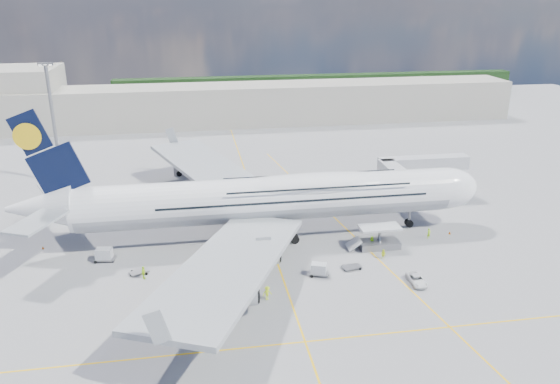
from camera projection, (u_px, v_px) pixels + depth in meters
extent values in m
plane|color=gray|center=(278.00, 264.00, 82.82)|extent=(300.00, 300.00, 0.00)
cube|color=yellow|center=(278.00, 264.00, 82.81)|extent=(0.25, 220.00, 0.01)
cube|color=yellow|center=(305.00, 342.00, 64.30)|extent=(120.00, 0.25, 0.01)
cube|color=yellow|center=(348.00, 231.00, 94.25)|extent=(14.16, 99.06, 0.01)
cylinder|color=white|center=(268.00, 199.00, 89.73)|extent=(62.00, 7.20, 7.20)
cylinder|color=#9EA0A5|center=(268.00, 200.00, 89.78)|extent=(60.76, 7.13, 7.13)
ellipsoid|color=white|center=(315.00, 185.00, 90.30)|extent=(36.00, 6.84, 3.76)
ellipsoid|color=white|center=(444.00, 188.00, 94.56)|extent=(11.52, 7.20, 7.20)
ellipsoid|color=black|center=(462.00, 184.00, 94.85)|extent=(3.84, 4.16, 1.44)
cone|color=white|center=(40.00, 207.00, 83.93)|extent=(10.00, 6.84, 6.84)
cube|color=black|center=(45.00, 152.00, 81.21)|extent=(11.02, 0.46, 14.61)
cylinder|color=yellow|center=(27.00, 136.00, 80.03)|extent=(4.00, 0.60, 4.00)
cube|color=#999EA3|center=(213.00, 171.00, 107.42)|extent=(25.49, 39.15, 3.35)
cube|color=#999EA3|center=(229.00, 265.00, 70.38)|extent=(25.49, 39.15, 3.35)
cylinder|color=#B7BABF|center=(242.00, 194.00, 102.08)|extent=(5.20, 3.50, 3.50)
cylinder|color=#B7BABF|center=(215.00, 178.00, 111.10)|extent=(5.20, 3.50, 3.50)
cylinder|color=#B7BABF|center=(260.00, 253.00, 78.93)|extent=(5.20, 3.50, 3.50)
cylinder|color=#B7BABF|center=(236.00, 293.00, 68.51)|extent=(5.20, 3.50, 3.50)
cylinder|color=gray|center=(409.00, 215.00, 95.21)|extent=(0.44, 0.44, 3.80)
cylinder|color=black|center=(409.00, 223.00, 95.74)|extent=(1.30, 0.90, 1.30)
cylinder|color=gray|center=(268.00, 224.00, 91.32)|extent=(0.56, 0.56, 3.80)
cylinder|color=black|center=(265.00, 225.00, 94.78)|extent=(1.50, 0.90, 1.50)
cube|color=#B7B7BC|center=(394.00, 173.00, 101.48)|extent=(3.00, 10.00, 2.60)
cube|color=#B7B7BC|center=(423.00, 163.00, 107.35)|extent=(18.00, 3.00, 2.60)
cylinder|color=gray|center=(397.00, 185.00, 105.79)|extent=(0.80, 0.80, 7.10)
cylinder|color=black|center=(396.00, 200.00, 106.86)|extent=(0.90, 0.80, 0.90)
cylinder|color=gray|center=(459.00, 178.00, 109.82)|extent=(1.00, 1.00, 7.10)
cube|color=gray|center=(458.00, 193.00, 110.91)|extent=(2.00, 2.00, 0.80)
cylinder|color=#B7B7BC|center=(401.00, 180.00, 97.96)|extent=(3.60, 3.60, 2.80)
cube|color=silver|center=(380.00, 227.00, 86.94)|extent=(6.50, 3.20, 0.35)
cube|color=gray|center=(379.00, 244.00, 87.96)|extent=(6.50, 3.20, 1.10)
cube|color=gray|center=(379.00, 236.00, 87.44)|extent=(0.22, 1.99, 3.00)
cylinder|color=black|center=(365.00, 250.00, 86.51)|extent=(0.70, 0.30, 0.70)
cube|color=silver|center=(354.00, 243.00, 87.15)|extent=(2.16, 2.60, 1.60)
cylinder|color=gray|center=(54.00, 126.00, 113.95)|extent=(0.70, 0.70, 25.00)
cube|color=gray|center=(45.00, 64.00, 109.57)|extent=(3.00, 0.40, 0.60)
cube|color=#B2AD9E|center=(228.00, 105.00, 168.70)|extent=(180.00, 16.00, 12.00)
cube|color=#193814|center=(320.00, 85.00, 217.28)|extent=(160.00, 6.00, 8.00)
cube|color=gray|center=(139.00, 272.00, 79.71)|extent=(3.04, 2.43, 0.16)
cylinder|color=black|center=(131.00, 275.00, 79.09)|extent=(0.39, 0.16, 0.39)
cylinder|color=black|center=(147.00, 270.00, 80.42)|extent=(0.39, 0.16, 0.39)
cube|color=gray|center=(179.00, 294.00, 73.76)|extent=(2.96, 2.16, 0.16)
cylinder|color=black|center=(171.00, 298.00, 73.14)|extent=(0.39, 0.16, 0.39)
cylinder|color=black|center=(187.00, 293.00, 74.46)|extent=(0.39, 0.16, 0.39)
cube|color=gray|center=(196.00, 271.00, 79.92)|extent=(2.65, 1.53, 0.15)
cylinder|color=black|center=(189.00, 274.00, 79.32)|extent=(0.38, 0.15, 0.38)
cylinder|color=black|center=(203.00, 270.00, 80.59)|extent=(0.38, 0.15, 0.38)
cube|color=gray|center=(105.00, 259.00, 83.54)|extent=(3.45, 2.17, 0.19)
cylinder|color=black|center=(95.00, 262.00, 82.79)|extent=(0.47, 0.19, 0.47)
cylinder|color=black|center=(114.00, 257.00, 84.39)|extent=(0.47, 0.19, 0.47)
cube|color=silver|center=(104.00, 254.00, 83.25)|extent=(2.58, 1.94, 1.62)
cube|color=gray|center=(319.00, 273.00, 79.29)|extent=(3.29, 2.48, 0.18)
cylinder|color=black|center=(312.00, 277.00, 78.61)|extent=(0.43, 0.18, 0.43)
cylinder|color=black|center=(325.00, 271.00, 80.06)|extent=(0.43, 0.18, 0.43)
cube|color=silver|center=(319.00, 268.00, 79.03)|extent=(2.52, 2.12, 1.47)
cube|color=gray|center=(352.00, 267.00, 81.16)|extent=(3.05, 1.99, 0.17)
cylinder|color=black|center=(345.00, 270.00, 80.51)|extent=(0.41, 0.17, 0.41)
cylinder|color=black|center=(358.00, 265.00, 81.90)|extent=(0.41, 0.17, 0.41)
cube|color=white|center=(222.00, 299.00, 71.92)|extent=(3.19, 1.74, 1.42)
cube|color=black|center=(222.00, 293.00, 71.62)|extent=(1.22, 1.42, 0.54)
cylinder|color=black|center=(214.00, 304.00, 71.34)|extent=(0.70, 0.27, 0.70)
cylinder|color=black|center=(230.00, 298.00, 72.79)|extent=(0.70, 0.27, 0.70)
cube|color=gray|center=(186.00, 209.00, 100.91)|extent=(6.71, 2.54, 2.06)
cube|color=white|center=(181.00, 199.00, 100.12)|extent=(4.96, 2.62, 2.26)
cube|color=white|center=(200.00, 204.00, 100.99)|extent=(1.88, 2.38, 1.65)
cube|color=black|center=(204.00, 202.00, 101.03)|extent=(0.17, 2.06, 0.93)
cylinder|color=black|center=(199.00, 213.00, 100.33)|extent=(1.13, 0.36, 1.13)
cylinder|color=black|center=(174.00, 210.00, 101.81)|extent=(1.13, 0.36, 1.13)
cube|color=#D8630B|center=(182.00, 203.00, 100.37)|extent=(5.02, 2.67, 0.51)
cube|color=gray|center=(191.00, 169.00, 123.08)|extent=(7.65, 3.52, 2.28)
cube|color=white|center=(187.00, 160.00, 122.21)|extent=(5.74, 3.42, 2.50)
cube|color=white|center=(203.00, 165.00, 123.17)|extent=(2.32, 2.82, 1.82)
cube|color=black|center=(207.00, 163.00, 123.22)|extent=(0.42, 2.28, 1.02)
cylinder|color=black|center=(202.00, 173.00, 122.44)|extent=(1.25, 0.40, 1.25)
cylinder|color=black|center=(180.00, 170.00, 124.08)|extent=(1.25, 0.40, 1.25)
imported|color=white|center=(417.00, 280.00, 76.96)|extent=(2.12, 4.40, 1.21)
imported|color=#B9FC1A|center=(429.00, 233.00, 91.04)|extent=(0.77, 0.67, 1.78)
imported|color=#DBF119|center=(383.00, 254.00, 83.90)|extent=(0.98, 1.00, 1.63)
imported|color=#B6EA18|center=(143.00, 273.00, 78.12)|extent=(0.78, 1.24, 1.96)
imported|color=#94E618|center=(372.00, 241.00, 87.99)|extent=(0.88, 1.07, 1.87)
imported|color=#D4F619|center=(267.00, 293.00, 72.78)|extent=(1.42, 1.02, 1.99)
cone|color=#D8630B|center=(450.00, 233.00, 92.86)|extent=(0.41, 0.41, 0.52)
cube|color=#D8630B|center=(450.00, 234.00, 92.95)|extent=(0.35, 0.35, 0.03)
cone|color=#D8630B|center=(242.00, 216.00, 99.62)|extent=(0.39, 0.39, 0.49)
cube|color=#D8630B|center=(242.00, 218.00, 99.70)|extent=(0.33, 0.33, 0.03)
cone|color=#D8630B|center=(215.00, 181.00, 117.90)|extent=(0.47, 0.47, 0.60)
cube|color=#D8630B|center=(215.00, 183.00, 118.00)|extent=(0.41, 0.41, 0.03)
cone|color=#D8630B|center=(199.00, 267.00, 81.32)|extent=(0.39, 0.39, 0.49)
cube|color=#D8630B|center=(199.00, 268.00, 81.41)|extent=(0.34, 0.34, 0.03)
cone|color=#D8630B|center=(223.00, 330.00, 66.09)|extent=(0.47, 0.47, 0.59)
cube|color=#D8630B|center=(223.00, 332.00, 66.19)|extent=(0.40, 0.40, 0.03)
cone|color=#D8630B|center=(43.00, 248.00, 87.46)|extent=(0.40, 0.40, 0.51)
cube|color=#D8630B|center=(43.00, 249.00, 87.54)|extent=(0.34, 0.34, 0.03)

